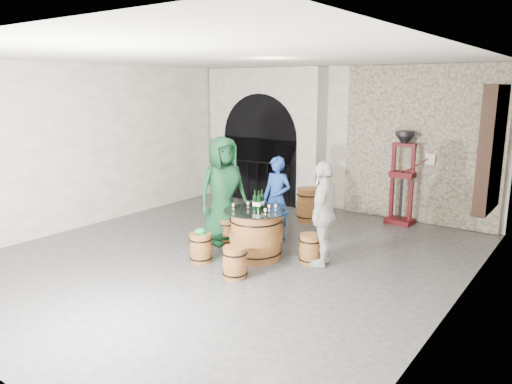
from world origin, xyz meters
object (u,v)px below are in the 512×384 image
Objects in this scene: barrel_stool_near_left at (201,248)px; side_barrel at (309,205)px; barrel_stool_right at (311,249)px; corking_press at (403,171)px; person_green at (223,190)px; wine_bottle_left at (255,202)px; barrel_stool_near_right at (235,262)px; person_white at (324,213)px; barrel_table at (256,234)px; wine_bottle_right at (262,201)px; wine_bottle_center at (259,202)px; barrel_stool_far at (274,229)px; barrel_stool_left at (227,231)px; person_blue at (277,199)px.

side_barrel reaches higher than barrel_stool_near_left.
barrel_stool_right is at bearing -59.40° from side_barrel.
corking_press reaches higher than barrel_stool_near_left.
person_green is at bearing 109.54° from barrel_stool_near_left.
barrel_stool_near_right is at bearing -72.75° from wine_bottle_left.
person_white reaches higher than barrel_stool_right.
barrel_stool_near_right is (0.25, -0.87, -0.17)m from barrel_table.
barrel_stool_near_left is (-1.46, -0.98, 0.00)m from barrel_stool_right.
wine_bottle_center is at bearing -80.60° from wine_bottle_right.
barrel_table is at bearing -82.66° from person_white.
wine_bottle_right is (0.03, 0.13, 0.54)m from barrel_table.
barrel_stool_far is 1.17m from person_green.
person_green reaches higher than wine_bottle_center.
corking_press is at bearing 29.75° from side_barrel.
wine_bottle_right is (0.05, 0.12, 0.00)m from wine_bottle_left.
barrel_stool_left is 2.23m from side_barrel.
barrel_table is at bearing -8.80° from wine_bottle_left.
wine_bottle_left is at bearing -160.45° from barrel_stool_right.
barrel_stool_far is 1.00× the size of barrel_stool_right.
side_barrel is at bearing 96.44° from person_blue.
barrel_stool_right is 0.68× the size of side_barrel.
person_white reaches higher than barrel_stool_left.
barrel_stool_right is 0.25× the size of corking_press.
wine_bottle_center is at bearing -72.62° from person_blue.
barrel_table is 1.52× the size of side_barrel.
barrel_stool_left is at bearing 163.10° from wine_bottle_center.
wine_bottle_center is 0.47× the size of side_barrel.
wine_bottle_center is at bearing -82.53° from person_white.
person_white is (0.78, 1.25, 0.60)m from barrel_stool_near_right.
barrel_stool_far is at bearing 107.70° from wine_bottle_center.
corking_press is (0.17, 3.02, 0.27)m from person_white.
person_blue is at bearing 147.72° from barrel_stool_right.
wine_bottle_left is 1.00× the size of wine_bottle_center.
corking_press is (1.22, 3.40, 0.16)m from wine_bottle_left.
wine_bottle_center reaches higher than side_barrel.
barrel_stool_far is 1.21m from barrel_stool_right.
barrel_stool_left is at bearing -136.97° from barrel_stool_far.
wine_bottle_center is at bearing 17.31° from barrel_table.
person_green reaches higher than barrel_stool_near_right.
barrel_stool_near_left is 3.15m from side_barrel.
person_white is at bearing -55.18° from side_barrel.
barrel_stool_right is 1.45× the size of wine_bottle_center.
barrel_stool_far and barrel_stool_near_right have the same top height.
wine_bottle_right is (-0.82, -0.18, 0.71)m from barrel_stool_right.
barrel_stool_near_right is at bearing -74.72° from barrel_stool_far.
barrel_stool_left is 1.08m from person_blue.
person_green reaches higher than wine_bottle_left.
barrel_stool_near_right is at bearing -44.89° from person_white.
barrel_table is 3.24× the size of wine_bottle_left.
person_blue is at bearing 105.24° from barrel_stool_near_right.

